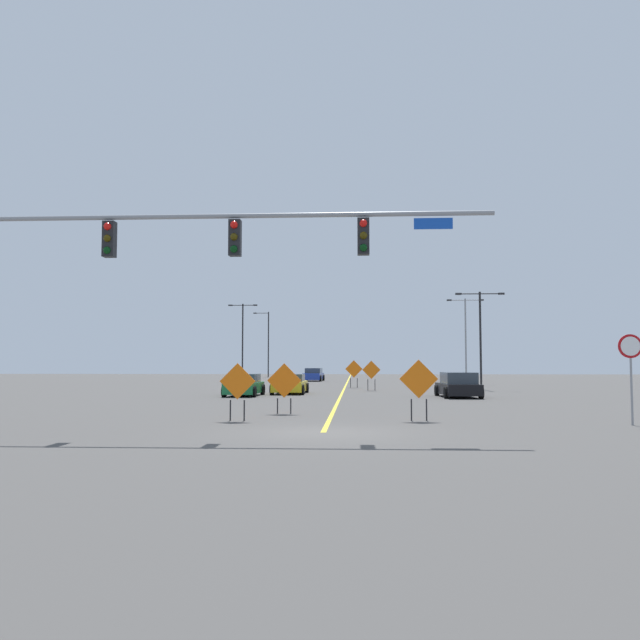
% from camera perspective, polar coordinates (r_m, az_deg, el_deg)
% --- Properties ---
extents(ground, '(186.26, 186.26, 0.00)m').
position_cam_1_polar(ground, '(18.71, 0.29, -9.77)').
color(ground, '#4C4947').
extents(road_centre_stripe, '(0.16, 103.48, 0.01)m').
position_cam_1_polar(road_centre_stripe, '(70.35, 2.44, -5.32)').
color(road_centre_stripe, yellow).
rests_on(road_centre_stripe, ground).
extents(traffic_signal_assembly, '(14.95, 0.44, 6.82)m').
position_cam_1_polar(traffic_signal_assembly, '(19.61, -13.03, 5.79)').
color(traffic_signal_assembly, gray).
rests_on(traffic_signal_assembly, ground).
extents(stop_sign, '(0.76, 0.07, 2.87)m').
position_cam_1_polar(stop_sign, '(22.95, 25.42, -3.25)').
color(stop_sign, gray).
rests_on(stop_sign, ground).
extents(street_lamp_far_left, '(3.19, 0.24, 8.40)m').
position_cam_1_polar(street_lamp_far_left, '(72.07, -6.75, -1.35)').
color(street_lamp_far_left, black).
rests_on(street_lamp_far_left, ground).
extents(street_lamp_far_right, '(3.59, 0.24, 7.21)m').
position_cam_1_polar(street_lamp_far_right, '(49.74, 13.78, -0.89)').
color(street_lamp_far_right, black).
rests_on(street_lamp_far_right, ground).
extents(street_lamp_mid_left, '(3.48, 0.24, 8.09)m').
position_cam_1_polar(street_lamp_mid_left, '(63.91, 12.56, -1.11)').
color(street_lamp_mid_left, gray).
rests_on(street_lamp_mid_left, ground).
extents(street_lamp_near_left, '(2.15, 0.24, 8.83)m').
position_cam_1_polar(street_lamp_near_left, '(88.95, -4.61, -1.85)').
color(street_lamp_near_left, black).
rests_on(street_lamp_near_left, ground).
extents(construction_sign_right_shoulder, '(1.29, 0.09, 2.10)m').
position_cam_1_polar(construction_sign_right_shoulder, '(46.60, 4.49, -4.48)').
color(construction_sign_right_shoulder, orange).
rests_on(construction_sign_right_shoulder, ground).
extents(construction_sign_right_lane, '(1.23, 0.08, 1.95)m').
position_cam_1_polar(construction_sign_right_lane, '(22.51, -7.19, -5.57)').
color(construction_sign_right_lane, orange).
rests_on(construction_sign_right_lane, ground).
extents(construction_sign_median_far, '(1.33, 0.09, 1.94)m').
position_cam_1_polar(construction_sign_median_far, '(25.52, -3.13, -5.45)').
color(construction_sign_median_far, orange).
rests_on(construction_sign_median_far, ground).
extents(construction_sign_median_near, '(1.37, 0.24, 2.16)m').
position_cam_1_polar(construction_sign_median_near, '(51.76, 2.97, -4.39)').
color(construction_sign_median_near, orange).
rests_on(construction_sign_median_near, ground).
extents(construction_sign_left_lane, '(1.32, 0.08, 2.07)m').
position_cam_1_polar(construction_sign_left_lane, '(22.63, 8.59, -5.35)').
color(construction_sign_left_lane, orange).
rests_on(construction_sign_left_lane, ground).
extents(car_blue_approaching, '(2.22, 4.62, 1.38)m').
position_cam_1_polar(car_blue_approaching, '(70.12, -0.56, -4.80)').
color(car_blue_approaching, '#1E389E').
rests_on(car_blue_approaching, ground).
extents(car_green_mid, '(2.05, 4.14, 1.30)m').
position_cam_1_polar(car_green_mid, '(39.23, -6.61, -5.68)').
color(car_green_mid, '#196B38').
rests_on(car_green_mid, ground).
extents(car_black_distant, '(2.27, 4.54, 1.42)m').
position_cam_1_polar(car_black_distant, '(38.26, 11.94, -5.59)').
color(car_black_distant, black).
rests_on(car_black_distant, ground).
extents(car_yellow_near, '(2.16, 4.23, 1.24)m').
position_cam_1_polar(car_yellow_near, '(41.77, -2.63, -5.63)').
color(car_yellow_near, gold).
rests_on(car_yellow_near, ground).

